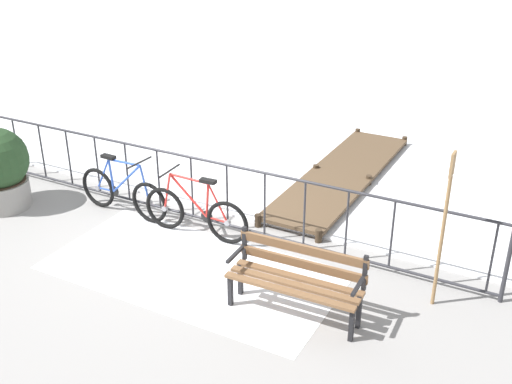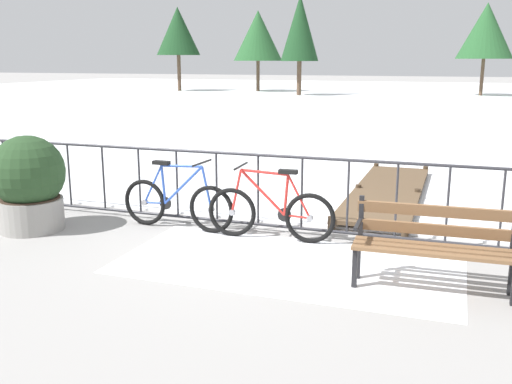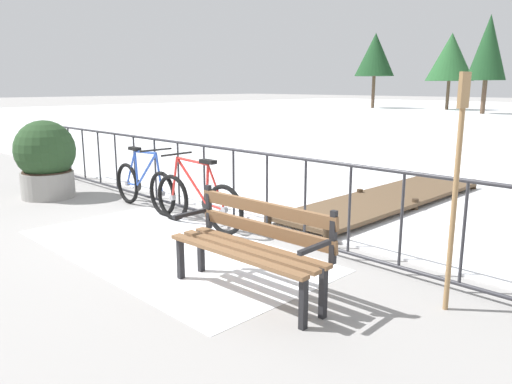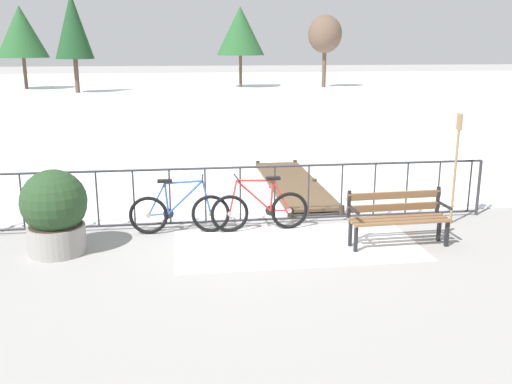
# 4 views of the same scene
# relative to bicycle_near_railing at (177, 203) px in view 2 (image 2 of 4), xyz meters

# --- Properties ---
(ground_plane) EXTENTS (160.00, 160.00, 0.00)m
(ground_plane) POSITION_rel_bicycle_near_railing_xyz_m (1.08, 0.33, -0.37)
(ground_plane) COLOR gray
(frozen_pond) EXTENTS (80.00, 56.00, 0.03)m
(frozen_pond) POSITION_rel_bicycle_near_railing_xyz_m (1.08, 28.73, -0.35)
(frozen_pond) COLOR white
(frozen_pond) RESTS_ON ground
(snow_patch) EXTENTS (3.90, 1.95, 0.01)m
(snow_patch) POSITION_rel_bicycle_near_railing_xyz_m (1.86, -0.87, -0.36)
(snow_patch) COLOR white
(snow_patch) RESTS_ON ground
(railing_fence) EXTENTS (9.06, 0.06, 1.07)m
(railing_fence) POSITION_rel_bicycle_near_railing_xyz_m (1.08, 0.33, 0.19)
(railing_fence) COLOR #2D2D33
(railing_fence) RESTS_ON ground
(bicycle_near_railing) EXTENTS (1.71, 0.52, 0.97)m
(bicycle_near_railing) POSITION_rel_bicycle_near_railing_xyz_m (0.00, 0.00, 0.00)
(bicycle_near_railing) COLOR black
(bicycle_near_railing) RESTS_ON ground
(bicycle_second) EXTENTS (1.71, 0.52, 0.97)m
(bicycle_second) POSITION_rel_bicycle_near_railing_xyz_m (1.38, -0.05, 0.00)
(bicycle_second) COLOR black
(bicycle_second) RESTS_ON ground
(park_bench) EXTENTS (1.62, 0.54, 0.89)m
(park_bench) POSITION_rel_bicycle_near_railing_xyz_m (3.45, -1.04, 0.14)
(park_bench) COLOR brown
(park_bench) RESTS_ON ground
(planter_with_shrub) EXTENTS (1.00, 1.00, 1.31)m
(planter_with_shrub) POSITION_rel_bicycle_near_railing_xyz_m (-1.88, -0.71, 0.30)
(planter_with_shrub) COLOR gray
(planter_with_shrub) RESTS_ON ground
(wooden_dock) EXTENTS (1.10, 4.50, 0.20)m
(wooden_dock) POSITION_rel_bicycle_near_railing_xyz_m (2.54, 2.82, -0.25)
(wooden_dock) COLOR brown
(wooden_dock) RESTS_ON ground
(tree_far_west) EXTENTS (2.47, 2.47, 6.40)m
(tree_far_west) POSITION_rel_bicycle_near_railing_xyz_m (-6.54, 30.37, 3.91)
(tree_far_west) COLOR brown
(tree_far_west) RESTS_ON ground
(tree_west_mid) EXTENTS (3.22, 3.22, 6.10)m
(tree_west_mid) POSITION_rel_bicycle_near_railing_xyz_m (-16.49, 32.74, 3.99)
(tree_west_mid) COLOR brown
(tree_west_mid) RESTS_ON ground
(tree_centre) EXTENTS (3.59, 3.59, 5.81)m
(tree_centre) POSITION_rel_bicycle_near_railing_xyz_m (-10.74, 34.21, 3.64)
(tree_centre) COLOR brown
(tree_centre) RESTS_ON ground
(tree_east_mid) EXTENTS (3.55, 3.55, 5.86)m
(tree_east_mid) POSITION_rel_bicycle_near_railing_xyz_m (4.79, 33.93, 3.74)
(tree_east_mid) COLOR brown
(tree_east_mid) RESTS_ON ground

